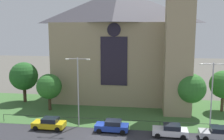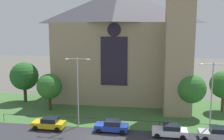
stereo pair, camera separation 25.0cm
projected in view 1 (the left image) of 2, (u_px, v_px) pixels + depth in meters
The scene contains 14 objects.
ground at pixel (114, 110), 41.59m from camera, with size 160.00×160.00×0.00m, color #56544C.
grass_verge at pixel (113, 114), 39.63m from camera, with size 120.00×20.00×0.01m, color #3D6633.
church_building at pixel (122, 44), 46.90m from camera, with size 23.20×16.20×26.00m.
iron_railing at pixel (105, 120), 34.14m from camera, with size 28.86×0.07×1.13m.
tree_left_near at pixel (49, 86), 40.99m from camera, with size 4.01×4.01×5.89m.
tree_right_near at pixel (191, 89), 37.97m from camera, with size 4.38×4.38×6.45m.
tree_right_far at pixel (224, 85), 40.32m from camera, with size 4.37×4.37×6.52m.
tree_left_far at pixel (24, 76), 45.69m from camera, with size 4.97×4.97×7.14m.
streetlamp_near at pixel (78, 84), 33.77m from camera, with size 3.37×0.26×9.28m.
streetlamp_far at pixel (212, 89), 31.52m from camera, with size 3.37×0.26×8.92m.
parked_car_yellow at pixel (49, 123), 33.54m from camera, with size 4.23×2.09×1.51m.
parked_car_blue at pixel (112, 126), 32.63m from camera, with size 4.24×2.10×1.51m.
parked_car_white at pixel (170, 130), 31.19m from camera, with size 4.24×2.10×1.51m.
parked_car_silver at pixel (218, 133), 30.36m from camera, with size 4.25×2.13×1.51m.
Camera 1 is at (5.07, -29.76, 12.84)m, focal length 41.35 mm.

